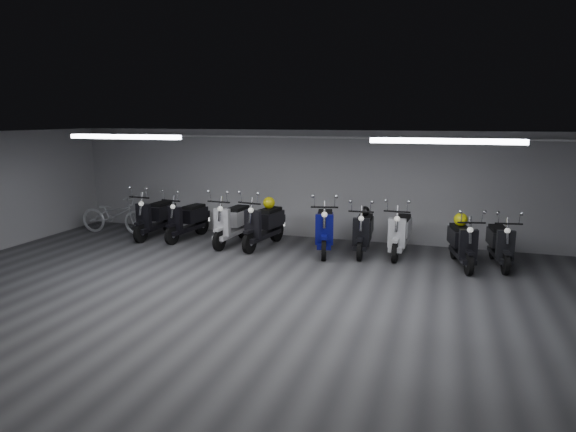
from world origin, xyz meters
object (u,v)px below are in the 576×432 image
(scooter_3, at_px, (263,218))
(scooter_4, at_px, (325,222))
(scooter_9, at_px, (501,237))
(helmet_0, at_px, (365,211))
(bicycle, at_px, (114,211))
(helmet_1, at_px, (461,219))
(scooter_6, at_px, (400,226))
(scooter_2, at_px, (232,216))
(scooter_5, at_px, (364,225))
(helmet_2, at_px, (269,203))
(scooter_1, at_px, (187,213))
(scooter_0, at_px, (155,210))
(scooter_8, at_px, (463,236))

(scooter_3, relative_size, scooter_4, 0.99)
(scooter_9, distance_m, helmet_0, 2.97)
(scooter_4, bearing_deg, helmet_0, 14.41)
(bicycle, height_order, helmet_0, bicycle)
(helmet_1, bearing_deg, scooter_6, 168.97)
(scooter_2, distance_m, scooter_4, 2.37)
(scooter_6, bearing_deg, scooter_5, -170.79)
(bicycle, height_order, helmet_2, bicycle)
(scooter_3, xyz_separation_m, bicycle, (-4.38, 0.17, -0.10))
(scooter_2, xyz_separation_m, scooter_6, (4.07, 0.21, -0.02))
(bicycle, bearing_deg, scooter_2, -95.94)
(scooter_1, relative_size, scooter_6, 0.98)
(helmet_1, bearing_deg, bicycle, 178.76)
(scooter_1, height_order, helmet_0, scooter_1)
(scooter_0, height_order, helmet_2, scooter_0)
(scooter_5, distance_m, helmet_2, 2.39)
(bicycle, relative_size, helmet_0, 8.52)
(scooter_3, distance_m, scooter_6, 3.23)
(scooter_4, bearing_deg, helmet_1, -11.93)
(helmet_0, height_order, helmet_1, helmet_1)
(scooter_0, height_order, scooter_9, scooter_0)
(scooter_9, bearing_deg, scooter_2, 172.78)
(scooter_0, relative_size, scooter_1, 1.04)
(scooter_4, relative_size, scooter_8, 1.11)
(helmet_1, bearing_deg, scooter_0, 179.02)
(scooter_6, relative_size, helmet_1, 6.51)
(scooter_4, bearing_deg, helmet_2, 155.91)
(helmet_0, bearing_deg, bicycle, -178.12)
(scooter_4, relative_size, scooter_5, 1.09)
(scooter_5, xyz_separation_m, scooter_8, (2.15, -0.40, -0.02))
(helmet_1, bearing_deg, scooter_8, -77.46)
(scooter_1, distance_m, helmet_2, 2.24)
(scooter_9, xyz_separation_m, bicycle, (-9.70, 0.17, -0.02))
(helmet_0, bearing_deg, scooter_6, -11.28)
(scooter_8, xyz_separation_m, helmet_2, (-4.51, 0.54, 0.39))
(scooter_1, bearing_deg, scooter_9, 7.74)
(scooter_1, bearing_deg, scooter_0, -169.11)
(scooter_6, bearing_deg, scooter_2, -174.06)
(scooter_6, relative_size, helmet_2, 6.42)
(bicycle, bearing_deg, helmet_0, -91.66)
(helmet_1, distance_m, helmet_2, 4.47)
(scooter_3, xyz_separation_m, helmet_1, (4.50, -0.02, 0.24))
(scooter_0, relative_size, helmet_1, 6.67)
(scooter_3, height_order, helmet_2, scooter_3)
(helmet_0, xyz_separation_m, helmet_1, (2.11, -0.42, 0.01))
(helmet_2, bearing_deg, scooter_8, -6.79)
(helmet_2, bearing_deg, helmet_0, 2.96)
(scooter_5, relative_size, scooter_8, 1.02)
(helmet_1, bearing_deg, scooter_3, 179.70)
(helmet_0, bearing_deg, scooter_8, -16.91)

